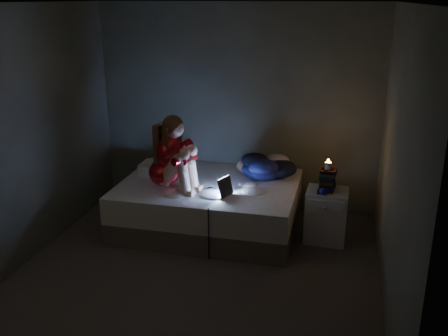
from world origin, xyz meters
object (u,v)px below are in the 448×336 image
(nightstand, at_px, (326,215))
(phone, at_px, (320,192))
(candle, at_px, (328,167))
(woman, at_px, (164,151))
(laptop, at_px, (215,184))
(bed, at_px, (209,205))

(nightstand, relative_size, phone, 4.30)
(candle, bearing_deg, woman, -172.29)
(phone, bearing_deg, laptop, -172.87)
(nightstand, relative_size, candle, 7.53)
(woman, bearing_deg, bed, 44.08)
(laptop, height_order, nightstand, laptop)
(woman, bearing_deg, laptop, 8.05)
(candle, xyz_separation_m, phone, (-0.06, -0.08, -0.26))
(woman, relative_size, laptop, 2.65)
(phone, bearing_deg, nightstand, 39.32)
(woman, xyz_separation_m, candle, (1.82, 0.25, -0.13))
(woman, distance_m, laptop, 0.70)
(nightstand, height_order, phone, phone)
(woman, distance_m, nightstand, 1.97)
(bed, distance_m, phone, 1.35)
(bed, relative_size, candle, 25.70)
(laptop, xyz_separation_m, candle, (1.20, 0.31, 0.19))
(laptop, bearing_deg, bed, 137.50)
(woman, xyz_separation_m, phone, (1.76, 0.17, -0.39))
(woman, distance_m, candle, 1.84)
(laptop, bearing_deg, phone, 33.02)
(bed, distance_m, nightstand, 1.38)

